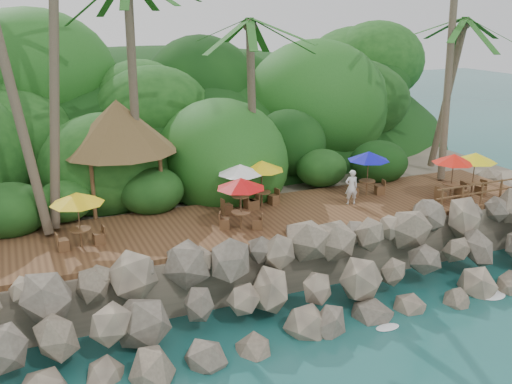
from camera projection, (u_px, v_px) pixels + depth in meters
name	position (u px, v px, depth m)	size (l,w,h in m)	color
ground	(327.00, 340.00, 19.06)	(140.00, 140.00, 0.00)	#19514F
land_base	(187.00, 182.00, 32.73)	(32.00, 25.20, 2.10)	gray
jungle_hill	(156.00, 168.00, 39.61)	(44.80, 28.00, 15.40)	#143811
seawall	(300.00, 283.00, 20.46)	(29.00, 4.00, 2.30)	gray
terrace	(256.00, 220.00, 23.63)	(26.00, 5.00, 0.20)	brown
jungle_foliage	(193.00, 205.00, 32.18)	(44.00, 16.00, 12.00)	#143811
foam_line	(323.00, 334.00, 19.31)	(25.20, 0.80, 0.06)	white
palapa	(118.00, 126.00, 24.12)	(4.96, 4.96, 4.60)	brown
dining_clusters	(241.00, 180.00, 22.79)	(23.82, 4.40, 2.07)	brown
railing	(510.00, 186.00, 25.66)	(8.30, 0.10, 1.00)	brown
waiter	(351.00, 187.00, 24.97)	(0.57, 0.37, 1.56)	silver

